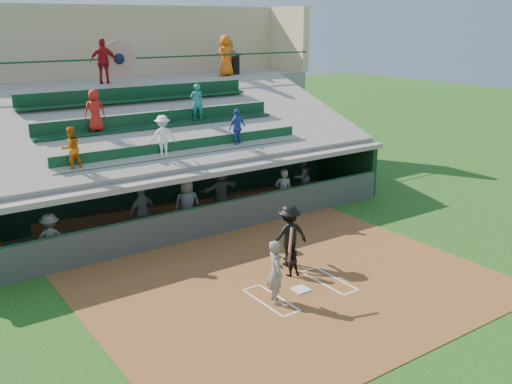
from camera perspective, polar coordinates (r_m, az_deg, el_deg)
ground at (r=15.89m, az=4.50°, el=-9.80°), size 100.00×100.00×0.00m
dirt_slab at (r=16.23m, az=3.37°, el=-9.14°), size 11.00×9.00×0.02m
home_plate at (r=15.87m, az=4.50°, el=-9.69°), size 0.43×0.43×0.03m
batters_box_chalk at (r=15.88m, az=4.50°, el=-9.73°), size 2.65×1.85×0.01m
dugout_floor at (r=21.10m, az=-7.21°, el=-2.98°), size 16.00×3.50×0.04m
concourse_slab at (r=26.50m, az=-14.31°, el=5.80°), size 20.00×3.00×4.60m
grandstand at (r=23.77m, az=-11.70°, el=4.67°), size 20.40×10.40×7.80m
batter_at_plate at (r=14.85m, az=1.99°, el=-7.94°), size 0.92×0.78×1.95m
catcher at (r=16.51m, az=3.51°, el=-6.69°), size 0.58×0.50×1.02m
home_umpire at (r=17.05m, az=3.31°, el=-4.33°), size 1.31×0.86×1.89m
dugout_bench at (r=21.91m, az=-9.06°, el=-1.66°), size 14.00×2.44×0.42m
dugout_player_a at (r=18.22m, az=-19.83°, el=-4.39°), size 1.15×0.88×1.58m
dugout_player_b at (r=19.49m, az=-11.32°, el=-1.97°), size 1.13×0.66×1.81m
dugout_player_c at (r=19.94m, az=-6.89°, el=-1.24°), size 1.04×0.81×1.88m
dugout_player_d at (r=21.31m, az=-3.59°, el=0.12°), size 1.85×0.76×1.94m
dugout_player_e at (r=21.52m, az=2.75°, el=0.05°), size 0.76×0.68×1.75m
dugout_player_f at (r=23.66m, az=4.59°, el=1.49°), size 0.89×0.73×1.70m
trash_bin at (r=28.42m, az=-2.23°, el=12.55°), size 0.57×0.57×0.85m
concourse_staff_a at (r=24.49m, az=-15.00°, el=12.50°), size 1.17×0.83×1.84m
concourse_staff_b at (r=27.28m, az=-3.04°, el=13.45°), size 1.03×0.78×1.88m
concourse_staff_c at (r=28.32m, az=-2.77°, el=13.34°), size 1.57×0.63×1.65m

